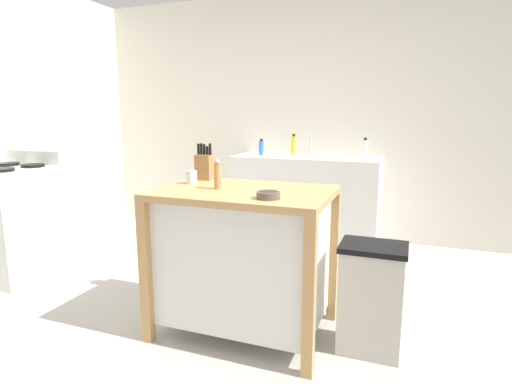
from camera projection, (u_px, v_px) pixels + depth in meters
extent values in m
plane|color=#ADA8A0|center=(227.00, 341.00, 2.48)|extent=(6.29, 6.29, 0.00)
cube|color=silver|center=(320.00, 117.00, 4.48)|extent=(5.29, 0.10, 2.60)
cube|color=silver|center=(16.00, 117.00, 4.00)|extent=(0.10, 3.05, 2.60)
cube|color=tan|center=(244.00, 193.00, 2.46)|extent=(1.03, 0.72, 0.04)
cube|color=silver|center=(244.00, 257.00, 2.53)|extent=(0.93, 0.62, 0.75)
cube|color=tan|center=(146.00, 273.00, 2.41)|extent=(0.06, 0.06, 0.85)
cube|color=tan|center=(309.00, 299.00, 2.07)|extent=(0.06, 0.06, 0.85)
cube|color=tan|center=(200.00, 241.00, 3.01)|extent=(0.06, 0.06, 0.85)
cube|color=tan|center=(333.00, 257.00, 2.67)|extent=(0.06, 0.06, 0.85)
cube|color=#9E7042|center=(205.00, 167.00, 2.81)|extent=(0.11, 0.09, 0.17)
cylinder|color=black|center=(198.00, 149.00, 2.81)|extent=(0.02, 0.02, 0.07)
cylinder|color=black|center=(201.00, 149.00, 2.80)|extent=(0.02, 0.02, 0.08)
cylinder|color=black|center=(204.00, 149.00, 2.79)|extent=(0.02, 0.02, 0.07)
cylinder|color=black|center=(207.00, 150.00, 2.78)|extent=(0.02, 0.02, 0.06)
cylinder|color=black|center=(210.00, 149.00, 2.78)|extent=(0.02, 0.02, 0.08)
cylinder|color=#564C47|center=(268.00, 195.00, 2.19)|extent=(0.13, 0.13, 0.04)
cylinder|color=#342D2A|center=(268.00, 192.00, 2.19)|extent=(0.10, 0.10, 0.01)
cylinder|color=silver|center=(192.00, 177.00, 2.65)|extent=(0.07, 0.07, 0.09)
cylinder|color=#AD7F4C|center=(218.00, 177.00, 2.46)|extent=(0.04, 0.04, 0.15)
sphere|color=#99999E|center=(217.00, 162.00, 2.45)|extent=(0.03, 0.03, 0.03)
cube|color=#B7B2A8|center=(371.00, 301.00, 2.34)|extent=(0.34, 0.26, 0.60)
cube|color=black|center=(374.00, 247.00, 2.28)|extent=(0.36, 0.28, 0.03)
cube|color=silver|center=(306.00, 200.00, 4.34)|extent=(1.49, 0.60, 0.90)
cube|color=silver|center=(306.00, 158.00, 4.24)|extent=(0.44, 0.36, 0.03)
cylinder|color=#B7BCC1|center=(310.00, 145.00, 4.36)|extent=(0.02, 0.02, 0.22)
cylinder|color=blue|center=(261.00, 148.00, 4.35)|extent=(0.05, 0.05, 0.15)
cylinder|color=black|center=(261.00, 140.00, 4.33)|extent=(0.03, 0.03, 0.02)
cylinder|color=yellow|center=(294.00, 146.00, 4.33)|extent=(0.05, 0.05, 0.20)
cylinder|color=black|center=(294.00, 135.00, 4.31)|extent=(0.03, 0.03, 0.02)
cylinder|color=white|center=(365.00, 150.00, 3.96)|extent=(0.05, 0.05, 0.18)
cylinder|color=black|center=(365.00, 139.00, 3.94)|extent=(0.03, 0.03, 0.02)
cube|color=silver|center=(11.00, 223.00, 3.42)|extent=(0.60, 0.60, 0.90)
cube|color=silver|center=(34.00, 157.00, 3.58)|extent=(0.60, 0.04, 0.12)
cylinder|color=black|center=(1.00, 170.00, 3.15)|extent=(0.18, 0.18, 0.02)
cylinder|color=black|center=(8.00, 164.00, 3.51)|extent=(0.18, 0.18, 0.02)
cylinder|color=black|center=(33.00, 166.00, 3.41)|extent=(0.18, 0.18, 0.02)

